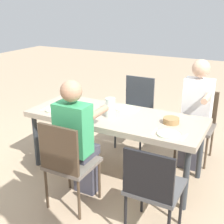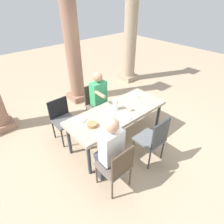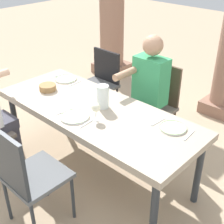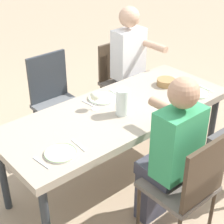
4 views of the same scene
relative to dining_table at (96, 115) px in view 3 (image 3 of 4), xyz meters
name	(u,v)px [view 3 (image 3 of 4)]	position (x,y,z in m)	size (l,w,h in m)	color
ground_plane	(97,171)	(0.00, 0.00, -0.67)	(16.00, 16.00, 0.00)	tan
dining_table	(96,115)	(0.00, 0.00, 0.00)	(2.02, 0.80, 0.73)	tan
chair_west_north	(100,81)	(-0.77, 0.82, -0.15)	(0.44, 0.44, 0.87)	#4F4F50
chair_mid_north	(156,101)	(0.09, 0.82, -0.14)	(0.44, 0.44, 0.92)	#6A6158
chair_mid_south	(26,173)	(0.09, -0.83, -0.12)	(0.44, 0.44, 0.96)	#5B5E61
diner_woman_green	(146,93)	(0.09, 0.64, 0.02)	(0.35, 0.49, 1.28)	#3F3F4C
plate_0	(66,79)	(-0.71, 0.24, 0.07)	(0.24, 0.24, 0.02)	white
fork_0	(57,76)	(-0.86, 0.24, 0.07)	(0.02, 0.17, 0.01)	silver
spoon_0	(75,83)	(-0.56, 0.24, 0.07)	(0.02, 0.17, 0.01)	silver
plate_1	(75,117)	(-0.02, -0.23, 0.07)	(0.25, 0.25, 0.02)	white
wine_glass_1	(96,108)	(0.14, -0.13, 0.18)	(0.08, 0.08, 0.16)	white
fork_1	(64,111)	(-0.17, -0.23, 0.07)	(0.02, 0.17, 0.01)	silver
spoon_1	(87,123)	(0.13, -0.23, 0.07)	(0.02, 0.17, 0.01)	silver
plate_2	(173,128)	(0.70, 0.20, 0.07)	(0.22, 0.22, 0.02)	white
fork_2	(158,122)	(0.55, 0.20, 0.07)	(0.02, 0.17, 0.01)	silver
spoon_2	(189,135)	(0.85, 0.20, 0.07)	(0.02, 0.17, 0.01)	silver
water_pitcher	(103,98)	(0.02, 0.07, 0.16)	(0.11, 0.11, 0.22)	white
bread_basket	(48,87)	(-0.64, -0.05, 0.09)	(0.17, 0.17, 0.06)	#9E7547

